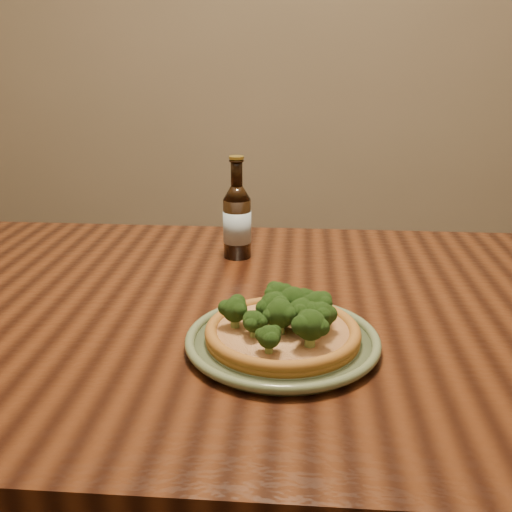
# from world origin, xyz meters

# --- Properties ---
(table) EXTENTS (1.60, 0.90, 0.75)m
(table) POSITION_xyz_m (0.00, 0.10, 0.66)
(table) COLOR #3F1D0D
(table) RESTS_ON ground
(plate) EXTENTS (0.28, 0.28, 0.02)m
(plate) POSITION_xyz_m (0.07, -0.04, 0.76)
(plate) COLOR #5D6A49
(plate) RESTS_ON table
(pizza) EXTENTS (0.22, 0.22, 0.07)m
(pizza) POSITION_xyz_m (0.07, -0.04, 0.78)
(pizza) COLOR #9A6122
(pizza) RESTS_ON plate
(beer_bottle) EXTENTS (0.06, 0.06, 0.21)m
(beer_bottle) POSITION_xyz_m (-0.04, 0.34, 0.83)
(beer_bottle) COLOR black
(beer_bottle) RESTS_ON table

